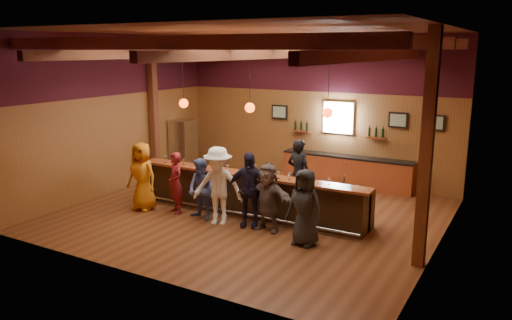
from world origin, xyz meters
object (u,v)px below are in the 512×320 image
(bar_counter, at_px, (254,193))
(customer_white, at_px, (218,186))
(customer_dark, at_px, (305,207))
(back_bar_cabinet, at_px, (346,171))
(customer_brown, at_px, (267,197))
(stainless_fridge, at_px, (183,147))
(customer_redvest, at_px, (176,183))
(bottle_a, at_px, (266,170))
(ice_bucket, at_px, (252,169))
(customer_denim, at_px, (201,189))
(customer_navy, at_px, (249,190))
(bartender, at_px, (299,174))
(customer_orange, at_px, (142,176))

(bar_counter, distance_m, customer_white, 1.24)
(customer_white, height_order, customer_dark, customer_white)
(back_bar_cabinet, relative_size, customer_brown, 2.53)
(stainless_fridge, xyz_separation_m, customer_redvest, (2.40, -3.41, -0.12))
(customer_white, distance_m, bottle_a, 1.23)
(customer_redvest, bearing_deg, stainless_fridge, 154.47)
(stainless_fridge, xyz_separation_m, customer_brown, (5.01, -3.38, -0.11))
(customer_brown, height_order, bottle_a, customer_brown)
(stainless_fridge, bearing_deg, ice_bucket, -33.20)
(customer_white, bearing_deg, bar_counter, 57.69)
(customer_denim, distance_m, bottle_a, 1.65)
(customer_dark, height_order, bottle_a, customer_dark)
(customer_redvest, relative_size, customer_brown, 0.99)
(customer_denim, xyz_separation_m, customer_navy, (1.26, 0.13, 0.14))
(customer_navy, distance_m, customer_dark, 1.63)
(customer_denim, height_order, bottle_a, customer_denim)
(bar_counter, relative_size, ice_bucket, 25.59)
(customer_dark, height_order, bartender, bartender)
(customer_redvest, relative_size, customer_white, 0.83)
(customer_dark, distance_m, bottle_a, 1.85)
(bottle_a, bearing_deg, customer_dark, -34.80)
(bar_counter, relative_size, customer_redvest, 4.03)
(customer_redvest, xyz_separation_m, customer_denim, (0.85, -0.08, -0.03))
(customer_brown, bearing_deg, bar_counter, 140.72)
(customer_white, bearing_deg, customer_orange, 164.65)
(bar_counter, height_order, bartender, bartender)
(bar_counter, height_order, bottle_a, bottle_a)
(stainless_fridge, xyz_separation_m, bartender, (4.91, -1.48, 0.02))
(stainless_fridge, height_order, customer_redvest, stainless_fridge)
(bar_counter, relative_size, customer_brown, 3.99)
(bar_counter, relative_size, customer_dark, 3.82)
(back_bar_cabinet, height_order, customer_dark, customer_dark)
(customer_white, xyz_separation_m, ice_bucket, (0.45, 0.79, 0.30))
(back_bar_cabinet, height_order, customer_brown, customer_brown)
(bar_counter, bearing_deg, customer_brown, -46.05)
(customer_orange, xyz_separation_m, customer_redvest, (0.91, 0.21, -0.10))
(customer_navy, bearing_deg, bartender, 61.66)
(customer_brown, relative_size, customer_dark, 0.96)
(back_bar_cabinet, xyz_separation_m, customer_navy, (-0.79, -4.47, 0.42))
(back_bar_cabinet, relative_size, customer_redvest, 2.56)
(back_bar_cabinet, height_order, customer_white, customer_white)
(back_bar_cabinet, height_order, customer_redvest, customer_redvest)
(customer_denim, height_order, bartender, bartender)
(bar_counter, distance_m, customer_redvest, 1.99)
(customer_dark, bearing_deg, bartender, 122.08)
(bar_counter, xyz_separation_m, stainless_fridge, (-4.12, 2.45, 0.38))
(customer_white, relative_size, customer_brown, 1.19)
(customer_white, relative_size, bartender, 1.02)
(bar_counter, xyz_separation_m, customer_dark, (1.98, -1.28, 0.30))
(bar_counter, distance_m, customer_dark, 2.37)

